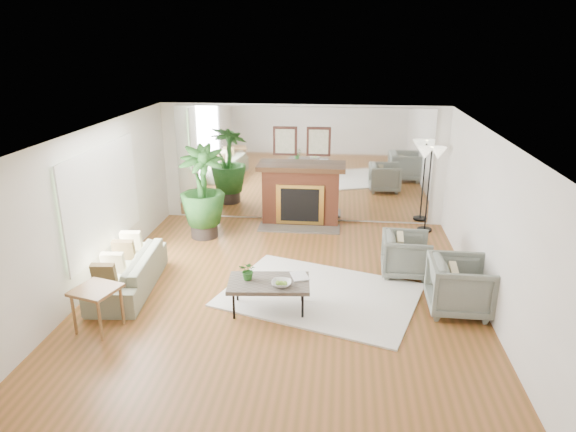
# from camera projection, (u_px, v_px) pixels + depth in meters

# --- Properties ---
(ground) EXTENTS (7.00, 7.00, 0.00)m
(ground) POSITION_uv_depth(u_px,v_px,m) (283.00, 294.00, 7.99)
(ground) COLOR brown
(ground) RESTS_ON ground
(wall_left) EXTENTS (0.02, 7.00, 2.50)m
(wall_left) POSITION_uv_depth(u_px,v_px,m) (90.00, 212.00, 7.88)
(wall_left) COLOR white
(wall_left) RESTS_ON ground
(wall_right) EXTENTS (0.02, 7.00, 2.50)m
(wall_right) POSITION_uv_depth(u_px,v_px,m) (492.00, 226.00, 7.27)
(wall_right) COLOR white
(wall_right) RESTS_ON ground
(wall_back) EXTENTS (6.00, 0.02, 2.50)m
(wall_back) POSITION_uv_depth(u_px,v_px,m) (302.00, 164.00, 10.86)
(wall_back) COLOR white
(wall_back) RESTS_ON ground
(mirror_panel) EXTENTS (5.40, 0.04, 2.40)m
(mirror_panel) POSITION_uv_depth(u_px,v_px,m) (302.00, 164.00, 10.84)
(mirror_panel) COLOR silver
(mirror_panel) RESTS_ON wall_back
(window_panel) EXTENTS (0.04, 2.40, 1.50)m
(window_panel) POSITION_uv_depth(u_px,v_px,m) (102.00, 198.00, 8.22)
(window_panel) COLOR #B2E09E
(window_panel) RESTS_ON wall_left
(fireplace) EXTENTS (1.85, 0.83, 2.05)m
(fireplace) POSITION_uv_depth(u_px,v_px,m) (301.00, 194.00, 10.83)
(fireplace) COLOR brown
(fireplace) RESTS_ON ground
(area_rug) EXTENTS (3.35, 2.82, 0.03)m
(area_rug) POSITION_uv_depth(u_px,v_px,m) (320.00, 295.00, 7.94)
(area_rug) COLOR white
(area_rug) RESTS_ON ground
(coffee_table) EXTENTS (1.22, 0.79, 0.47)m
(coffee_table) POSITION_uv_depth(u_px,v_px,m) (269.00, 284.00, 7.38)
(coffee_table) COLOR #564E44
(coffee_table) RESTS_ON ground
(sofa) EXTENTS (0.95, 2.03, 0.57)m
(sofa) POSITION_uv_depth(u_px,v_px,m) (128.00, 272.00, 8.08)
(sofa) COLOR gray
(sofa) RESTS_ON ground
(armchair_back) EXTENTS (0.82, 0.80, 0.72)m
(armchair_back) POSITION_uv_depth(u_px,v_px,m) (406.00, 255.00, 8.54)
(armchair_back) COLOR gray
(armchair_back) RESTS_ON ground
(armchair_front) EXTENTS (0.89, 0.87, 0.80)m
(armchair_front) POSITION_uv_depth(u_px,v_px,m) (460.00, 286.00, 7.38)
(armchair_front) COLOR gray
(armchair_front) RESTS_ON ground
(side_table) EXTENTS (0.67, 0.67, 0.62)m
(side_table) POSITION_uv_depth(u_px,v_px,m) (96.00, 295.00, 6.86)
(side_table) COLOR #98693C
(side_table) RESTS_ON ground
(potted_ficus) EXTENTS (1.08, 1.08, 1.84)m
(potted_ficus) POSITION_uv_depth(u_px,v_px,m) (202.00, 189.00, 10.00)
(potted_ficus) COLOR black
(potted_ficus) RESTS_ON ground
(floor_lamp) EXTENTS (0.57, 0.32, 1.75)m
(floor_lamp) POSITION_uv_depth(u_px,v_px,m) (431.00, 160.00, 10.15)
(floor_lamp) COLOR black
(floor_lamp) RESTS_ON ground
(tabletop_plant) EXTENTS (0.29, 0.27, 0.28)m
(tabletop_plant) POSITION_uv_depth(u_px,v_px,m) (248.00, 271.00, 7.38)
(tabletop_plant) COLOR #2E6224
(tabletop_plant) RESTS_ON coffee_table
(fruit_bowl) EXTENTS (0.29, 0.29, 0.07)m
(fruit_bowl) POSITION_uv_depth(u_px,v_px,m) (281.00, 283.00, 7.23)
(fruit_bowl) COLOR #98693C
(fruit_bowl) RESTS_ON coffee_table
(book) EXTENTS (0.32, 0.37, 0.02)m
(book) POSITION_uv_depth(u_px,v_px,m) (292.00, 277.00, 7.47)
(book) COLOR #98693C
(book) RESTS_ON coffee_table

